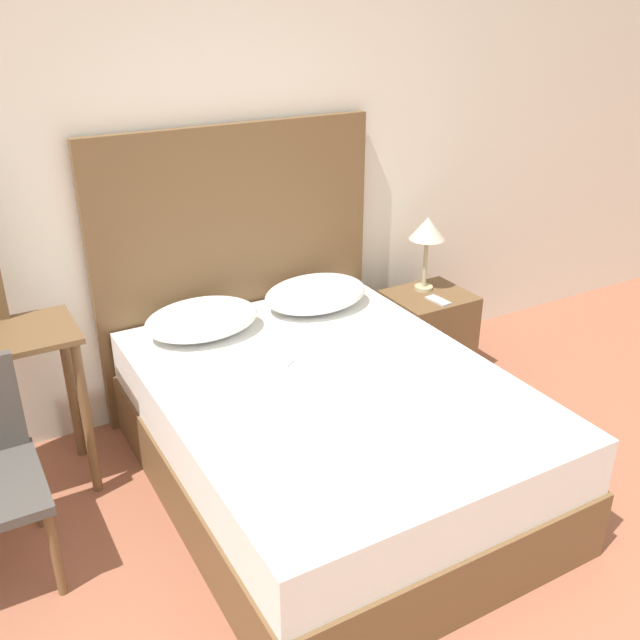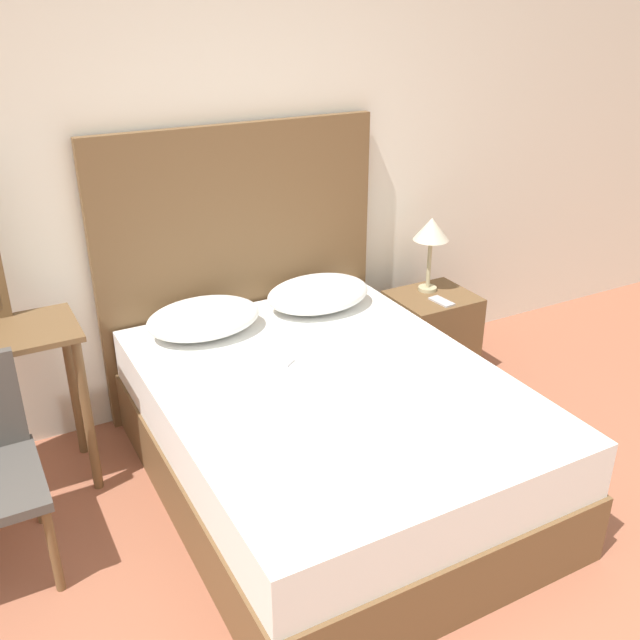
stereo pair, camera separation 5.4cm
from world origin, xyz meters
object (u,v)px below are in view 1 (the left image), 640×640
at_px(bed, 330,434).
at_px(phone_on_nightstand, 438,300).
at_px(phone_on_bed, 276,360).
at_px(nightstand, 427,333).
at_px(table_lamp, 427,232).

relative_size(bed, phone_on_nightstand, 12.20).
distance_m(bed, phone_on_bed, 0.42).
bearing_deg(phone_on_nightstand, nightstand, 79.93).
height_order(bed, table_lamp, table_lamp).
bearing_deg(nightstand, bed, -147.96).
bearing_deg(phone_on_bed, phone_on_nightstand, 13.84).
bearing_deg(phone_on_nightstand, table_lamp, 79.38).
height_order(phone_on_bed, nightstand, phone_on_bed).
distance_m(phone_on_bed, phone_on_nightstand, 1.20).
relative_size(bed, nightstand, 3.81).
bearing_deg(table_lamp, phone_on_nightstand, -100.62).
height_order(bed, phone_on_bed, phone_on_bed).
bearing_deg(bed, phone_on_bed, 115.73).
relative_size(phone_on_bed, phone_on_nightstand, 1.04).
bearing_deg(phone_on_nightstand, bed, -151.68).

